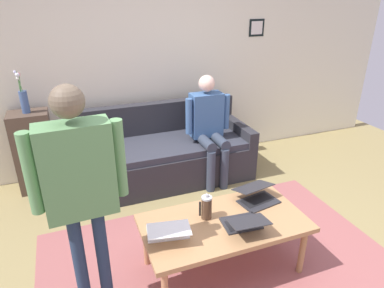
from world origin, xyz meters
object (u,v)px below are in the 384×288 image
Objects in this scene: coffee_table at (224,226)px; person_standing at (79,181)px; laptop_left at (244,223)px; flower_vase at (24,99)px; couch at (165,155)px; person_seated at (209,124)px; french_press at (206,207)px; laptop_right at (168,231)px; laptop_center at (257,196)px; side_shelf at (35,152)px.

person_standing reaches higher than coffee_table.
flower_vase is at bearing -53.12° from laptop_left.
couch is 1.59× the size of person_seated.
person_seated is (-1.52, -1.49, -0.35)m from person_standing.
person_seated reaches higher than coffee_table.
couch is 2.15m from person_standing.
french_press is 0.49× the size of flower_vase.
person_standing is 2.15m from person_seated.
coffee_table is 0.47m from laptop_right.
laptop_center reaches higher than coffee_table.
laptop_right is (0.57, -0.11, -0.00)m from laptop_left.
person_seated reaches higher than laptop_right.
person_seated is at bearing 154.67° from couch.
person_seated is (-1.94, 0.51, -0.37)m from flower_vase.
person_standing is 1.31× the size of person_seated.
flower_vase is 2.04m from person_seated.
laptop_left is (-0.10, 0.12, 0.09)m from coffee_table.
couch is 1.50m from side_shelf.
flower_vase is (0.98, -1.96, 0.58)m from laptop_right.
laptop_left is 0.31m from french_press.
couch reaches higher than laptop_left.
coffee_table is 2.52m from flower_vase.
flower_vase is at bearing -10.85° from couch.
couch is 2.18× the size of side_shelf.
flower_vase is at bearing -44.21° from laptop_center.
french_press is 1.05m from person_standing.
laptop_left is at bearing 168.72° from laptop_right.
person_standing is (-0.43, 1.99, -0.02)m from flower_vase.
flower_vase is at bearing -77.97° from person_standing.
coffee_table is 3.50× the size of laptop_center.
side_shelf is at bearing -10.90° from couch.
laptop_left is at bearing 126.88° from flower_vase.
side_shelf reaches higher than laptop_center.
laptop_right is at bearing 56.62° from person_seated.
flower_vase is (1.84, -1.79, 0.58)m from laptop_center.
person_seated is at bearing -94.61° from laptop_center.
french_press is at bearing 65.87° from person_seated.
person_seated is (-0.48, 0.23, 0.42)m from couch.
coffee_table is 0.21m from french_press.
french_press reaches higher than laptop_center.
laptop_right is at bearing 74.09° from couch.
laptop_right is 0.22× the size of person_standing.
laptop_left is 0.21× the size of person_standing.
french_press is 2.35m from flower_vase.
laptop_right is at bearing -176.23° from person_standing.
side_shelf reaches higher than laptop_left.
french_press is (0.50, 0.07, 0.06)m from laptop_center.
person_standing is at bearing 2.55° from coffee_table.
couch is 5.70× the size of laptop_left.
laptop_right is at bearing 11.29° from laptop_center.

